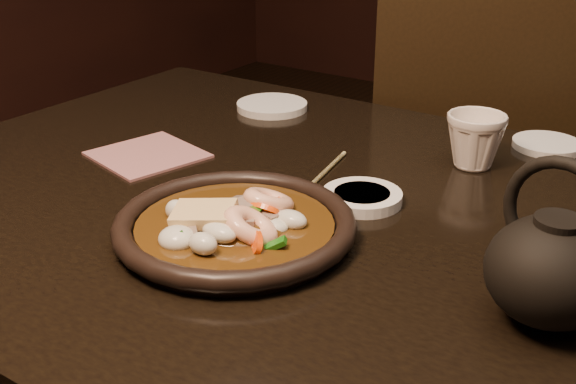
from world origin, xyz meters
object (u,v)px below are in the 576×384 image
Objects in this scene: teapot at (552,266)px; tea_cup at (475,139)px; chair at (481,186)px; plate at (235,227)px; table at (418,291)px.

tea_cup is at bearing 134.58° from teapot.
plate is at bearing 69.83° from chair.
plate reaches higher than table.
chair is 3.32× the size of plate.
teapot is (0.33, -0.78, 0.28)m from chair.
teapot is at bearing 95.04° from chair.
teapot reaches higher than tea_cup.
chair is at bearing 105.95° from tea_cup.
plate is 3.34× the size of tea_cup.
table is 9.39× the size of teapot.
teapot is (0.21, -0.35, 0.02)m from tea_cup.
teapot is (0.36, 0.03, 0.05)m from plate.
table is at bearing 84.98° from chair.
teapot is (0.17, -0.10, 0.14)m from table.
chair reaches higher than plate.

